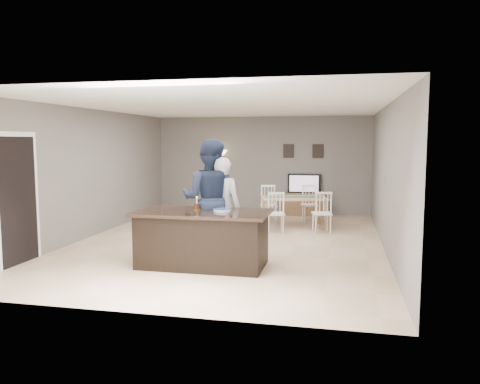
% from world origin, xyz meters
% --- Properties ---
extents(floor, '(8.00, 8.00, 0.00)m').
position_xyz_m(floor, '(0.00, 0.00, 0.00)').
color(floor, tan).
rests_on(floor, ground).
extents(room_shell, '(8.00, 8.00, 8.00)m').
position_xyz_m(room_shell, '(0.00, 0.00, 1.68)').
color(room_shell, slate).
rests_on(room_shell, floor).
extents(kitchen_island, '(2.15, 1.10, 0.90)m').
position_xyz_m(kitchen_island, '(0.00, -1.80, 0.45)').
color(kitchen_island, black).
rests_on(kitchen_island, floor).
extents(tv_console, '(1.20, 0.40, 0.60)m').
position_xyz_m(tv_console, '(1.20, 3.77, 0.30)').
color(tv_console, brown).
rests_on(tv_console, floor).
extents(television, '(0.91, 0.12, 0.53)m').
position_xyz_m(television, '(1.20, 3.84, 0.86)').
color(television, black).
rests_on(television, tv_console).
extents(tv_screen_glow, '(0.78, 0.00, 0.78)m').
position_xyz_m(tv_screen_glow, '(1.20, 3.76, 0.87)').
color(tv_screen_glow, '#D15817').
rests_on(tv_screen_glow, tv_console).
extents(picture_frames, '(1.10, 0.02, 0.38)m').
position_xyz_m(picture_frames, '(1.15, 3.98, 1.75)').
color(picture_frames, black).
rests_on(picture_frames, room_shell).
extents(doorway, '(0.00, 2.10, 2.65)m').
position_xyz_m(doorway, '(-2.99, -2.30, 1.26)').
color(doorway, black).
rests_on(doorway, floor).
extents(woman, '(0.68, 0.49, 1.76)m').
position_xyz_m(woman, '(0.20, -1.25, 0.88)').
color(woman, '#B2B2B7').
rests_on(woman, floor).
extents(man, '(1.02, 0.80, 2.06)m').
position_xyz_m(man, '(-0.03, -1.25, 1.03)').
color(man, '#1B253D').
rests_on(man, floor).
extents(birthday_cake, '(0.14, 0.14, 0.22)m').
position_xyz_m(birthday_cake, '(-0.14, -1.64, 0.95)').
color(birthday_cake, gold).
rests_on(birthday_cake, kitchen_island).
extents(plate_stack, '(0.28, 0.28, 0.04)m').
position_xyz_m(plate_stack, '(0.31, -1.75, 0.92)').
color(plate_stack, white).
rests_on(plate_stack, kitchen_island).
extents(dining_table, '(1.83, 2.02, 0.92)m').
position_xyz_m(dining_table, '(1.11, 1.95, 0.59)').
color(dining_table, tan).
rests_on(dining_table, floor).
extents(floor_lamp, '(0.27, 0.27, 1.77)m').
position_xyz_m(floor_lamp, '(-1.07, 3.79, 1.37)').
color(floor_lamp, black).
rests_on(floor_lamp, floor).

